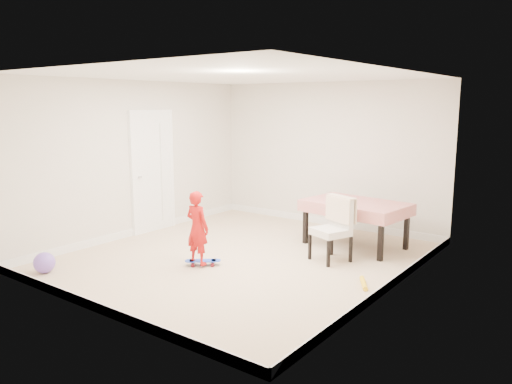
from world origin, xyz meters
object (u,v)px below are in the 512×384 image
Objects in this scene: skateboard at (203,263)px; child at (197,230)px; dining_chair at (331,229)px; dining_table at (355,224)px; balloon at (44,263)px.

skateboard is 0.49× the size of child.
child reaches higher than dining_chair.
dining_table reaches higher than balloon.
dining_chair is 1.87× the size of skateboard.
child is at bearing -153.14° from skateboard.
dining_table is 3.09× the size of skateboard.
skateboard is 2.09m from balloon.
skateboard is at bearing -114.19° from dining_table.
dining_chair is (0.04, -0.89, 0.10)m from dining_table.
dining_table is 2.56m from child.
skateboard is (-1.32, -1.24, -0.43)m from dining_chair.
dining_chair is 3.31× the size of balloon.
dining_table is at bearing 114.02° from dining_chair.
child is 2.06m from balloon.
dining_table is at bearing -119.73° from child.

